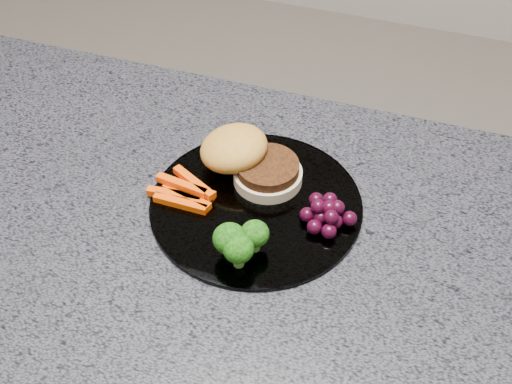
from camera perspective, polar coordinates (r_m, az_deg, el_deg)
countertop at (r=0.85m, az=-2.69°, el=-4.97°), size 1.20×0.60×0.04m
plate at (r=0.87m, az=0.00°, el=-1.06°), size 0.26×0.26×0.01m
burger at (r=0.90m, az=-0.82°, el=2.63°), size 0.15×0.11×0.05m
carrot_sticks at (r=0.88m, az=-5.75°, el=0.01°), size 0.09×0.06×0.02m
broccoli at (r=0.79m, az=-1.35°, el=-3.94°), size 0.06×0.06×0.05m
grape_bunch at (r=0.84m, az=5.66°, el=-1.71°), size 0.07×0.06×0.03m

